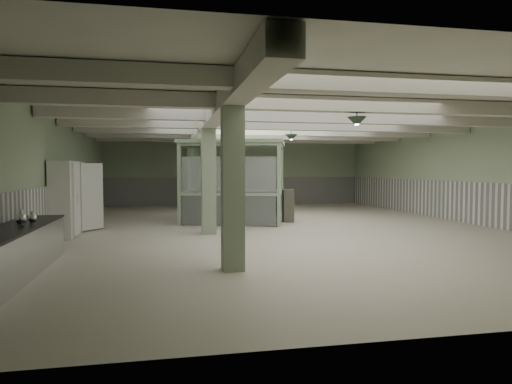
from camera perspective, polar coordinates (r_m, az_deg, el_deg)
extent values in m
plane|color=beige|center=(15.37, 3.07, -4.46)|extent=(20.00, 20.00, 0.00)
cube|color=white|center=(15.33, 3.11, 9.00)|extent=(14.00, 20.00, 0.02)
cube|color=#90A181|center=(25.05, -2.61, 2.55)|extent=(14.00, 0.02, 3.60)
cube|color=#90A181|center=(6.09, 27.17, 0.83)|extent=(14.00, 0.02, 3.60)
cube|color=#90A181|center=(15.11, -23.58, 2.01)|extent=(0.02, 20.00, 3.60)
cube|color=#90A181|center=(18.29, 24.87, 2.11)|extent=(0.02, 20.00, 3.60)
cube|color=white|center=(15.16, -23.41, -1.96)|extent=(0.05, 19.90, 1.50)
cube|color=white|center=(18.32, 24.73, -1.18)|extent=(0.05, 19.90, 1.50)
cube|color=white|center=(25.06, -2.59, 0.15)|extent=(13.90, 0.05, 1.50)
cube|color=beige|center=(14.89, -6.35, 8.32)|extent=(0.45, 19.90, 0.40)
cube|color=beige|center=(8.32, 16.41, 12.74)|extent=(13.90, 0.35, 0.32)
cube|color=beige|center=(10.57, 9.99, 10.70)|extent=(13.90, 0.35, 0.32)
cube|color=beige|center=(12.92, 5.91, 9.32)|extent=(13.90, 0.35, 0.32)
cube|color=beige|center=(15.31, 3.11, 8.33)|extent=(13.90, 0.35, 0.32)
cube|color=beige|center=(17.73, 1.08, 7.61)|extent=(13.90, 0.35, 0.32)
cube|color=beige|center=(20.18, -0.45, 7.05)|extent=(13.90, 0.35, 0.32)
cube|color=beige|center=(22.63, -1.65, 6.61)|extent=(13.90, 0.35, 0.32)
cube|color=#92A484|center=(8.86, -2.94, 1.73)|extent=(0.42, 0.42, 3.60)
cube|color=#92A484|center=(13.83, -5.95, 2.17)|extent=(0.42, 0.42, 3.60)
cube|color=#92A484|center=(18.81, -7.38, 2.38)|extent=(0.42, 0.42, 3.60)
cube|color=#92A484|center=(22.80, -8.07, 2.48)|extent=(0.42, 0.42, 3.60)
cone|color=#29372B|center=(10.72, 12.49, 8.57)|extent=(0.44, 0.44, 0.22)
cone|color=#29372B|center=(15.89, 4.41, 6.80)|extent=(0.44, 0.44, 0.22)
cone|color=#29372B|center=(20.74, 0.65, 5.91)|extent=(0.44, 0.44, 0.22)
cube|color=silver|center=(9.35, -28.46, -6.95)|extent=(0.82, 4.91, 0.88)
cube|color=black|center=(9.28, -28.53, -4.21)|extent=(0.86, 4.95, 0.04)
cube|color=white|center=(14.77, -22.45, -0.70)|extent=(0.60, 2.40, 2.20)
cube|color=white|center=(14.17, -21.57, -0.83)|extent=(0.06, 0.90, 2.10)
cube|color=white|center=(15.33, -20.33, -0.53)|extent=(0.59, 0.76, 2.10)
cube|color=silver|center=(14.16, -21.41, -0.83)|extent=(0.02, 0.05, 0.30)
cube|color=silver|center=(15.24, -20.69, -0.56)|extent=(0.02, 0.05, 0.30)
cube|color=#92AE8B|center=(15.91, -9.57, 0.93)|extent=(0.15, 0.15, 2.87)
cube|color=#92AE8B|center=(18.70, -7.38, 1.25)|extent=(0.15, 0.15, 2.87)
cube|color=#92AE8B|center=(15.42, 2.90, 0.90)|extent=(0.15, 0.15, 2.87)
cube|color=#92AE8B|center=(18.28, 3.22, 1.23)|extent=(0.15, 0.15, 2.87)
cube|color=#92AE8B|center=(17.01, -2.75, 6.13)|extent=(4.41, 4.02, 0.12)
cube|color=silver|center=(15.63, -3.42, -2.31)|extent=(3.13, 0.96, 1.05)
cube|color=silver|center=(15.56, -3.44, 2.20)|extent=(3.13, 0.96, 1.22)
cube|color=silver|center=(18.46, -2.14, -1.49)|extent=(3.13, 0.96, 1.05)
cube|color=silver|center=(18.40, -2.14, 2.33)|extent=(3.13, 0.96, 1.22)
cube|color=silver|center=(17.35, -8.37, -1.81)|extent=(0.80, 2.58, 1.05)
cube|color=silver|center=(17.30, -8.40, 2.25)|extent=(0.80, 2.58, 1.22)
cube|color=silver|center=(16.90, 3.06, -1.91)|extent=(0.80, 2.58, 1.05)
cube|color=silver|center=(16.84, 3.07, 2.26)|extent=(0.80, 2.58, 1.22)
cube|color=#515244|center=(17.01, 4.04, -1.72)|extent=(0.46, 0.60, 1.20)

